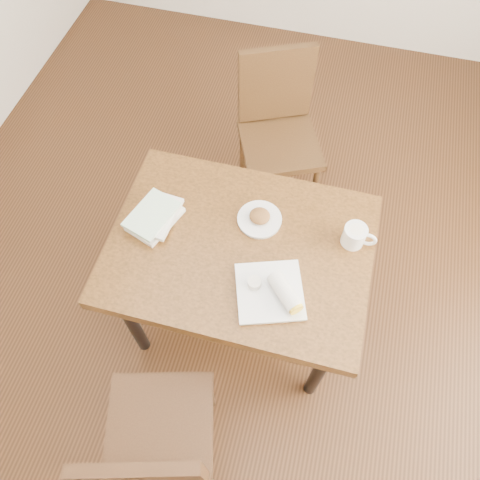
% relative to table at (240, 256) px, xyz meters
% --- Properties ---
extents(ground, '(4.00, 5.00, 0.01)m').
position_rel_table_xyz_m(ground, '(0.00, 0.00, -0.67)').
color(ground, '#472814').
rests_on(ground, ground).
extents(room_walls, '(4.02, 5.02, 2.80)m').
position_rel_table_xyz_m(room_walls, '(0.00, 0.00, 0.97)').
color(room_walls, silver).
rests_on(room_walls, ground).
extents(table, '(1.10, 0.82, 0.75)m').
position_rel_table_xyz_m(table, '(0.00, 0.00, 0.00)').
color(table, brown).
rests_on(table, ground).
extents(chair_near, '(0.52, 0.52, 0.95)m').
position_rel_table_xyz_m(chair_near, '(-0.11, -0.81, -0.11)').
color(chair_near, '#3F2612').
rests_on(chair_near, ground).
extents(chair_far, '(0.56, 0.56, 0.95)m').
position_rel_table_xyz_m(chair_far, '(-0.02, 0.92, -0.11)').
color(chair_far, '#442D13').
rests_on(chair_far, ground).
extents(plate_scone, '(0.19, 0.19, 0.06)m').
position_rel_table_xyz_m(plate_scone, '(0.05, 0.14, 0.11)').
color(plate_scone, white).
rests_on(plate_scone, table).
extents(coffee_mug, '(0.14, 0.10, 0.10)m').
position_rel_table_xyz_m(coffee_mug, '(0.45, 0.14, 0.14)').
color(coffee_mug, white).
rests_on(coffee_mug, table).
extents(plate_burrito, '(0.33, 0.33, 0.09)m').
position_rel_table_xyz_m(plate_burrito, '(0.19, -0.18, 0.12)').
color(plate_burrito, white).
rests_on(plate_burrito, table).
extents(book_stack, '(0.22, 0.27, 0.06)m').
position_rel_table_xyz_m(book_stack, '(-0.38, 0.03, 0.12)').
color(book_stack, white).
rests_on(book_stack, table).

